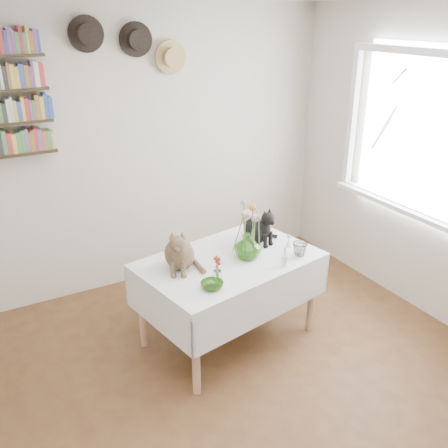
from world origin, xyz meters
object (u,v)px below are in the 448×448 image
dining_table (229,279)px  tabby_cat (179,246)px  black_cat (256,224)px  flower_vase (248,246)px

dining_table → tabby_cat: tabby_cat is taller
tabby_cat → black_cat: tabby_cat is taller
tabby_cat → dining_table: bearing=20.7°
dining_table → tabby_cat: (-0.38, 0.06, 0.34)m
dining_table → flower_vase: flower_vase is taller
tabby_cat → black_cat: size_ratio=1.10×
dining_table → tabby_cat: bearing=171.5°
black_cat → flower_vase: (-0.21, -0.21, -0.05)m
tabby_cat → black_cat: (0.72, 0.11, -0.02)m
dining_table → black_cat: bearing=25.6°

